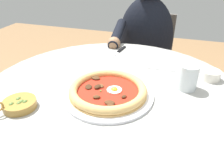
{
  "coord_description": "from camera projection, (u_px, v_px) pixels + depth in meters",
  "views": [
    {
      "loc": [
        0.65,
        0.2,
        1.16
      ],
      "look_at": [
        -0.03,
        -0.01,
        0.75
      ],
      "focal_mm": 34.82,
      "sensor_mm": 36.0,
      "label": 1
    }
  ],
  "objects": [
    {
      "name": "water_glass",
      "position": [
        188.0,
        79.0,
        0.78
      ],
      "size": [
        0.07,
        0.07,
        0.09
      ],
      "color": "silver",
      "rests_on": "dining_table"
    },
    {
      "name": "cafe_chair_diner",
      "position": [
        147.0,
        60.0,
        1.62
      ],
      "size": [
        0.38,
        0.38,
        0.82
      ],
      "color": "#504A45",
      "rests_on": "ground"
    },
    {
      "name": "steak_knife",
      "position": [
        119.0,
        51.0,
        1.11
      ],
      "size": [
        0.21,
        0.04,
        0.01
      ],
      "color": "silver",
      "rests_on": "dining_table"
    },
    {
      "name": "dining_table",
      "position": [
        112.0,
        119.0,
        0.88
      ],
      "size": [
        0.97,
        0.97,
        0.74
      ],
      "color": "#999993",
      "rests_on": "ground"
    },
    {
      "name": "fork_utensil",
      "position": [
        166.0,
        70.0,
        0.93
      ],
      "size": [
        0.01,
        0.17,
        0.0
      ],
      "color": "#BCBCC1",
      "rests_on": "dining_table"
    },
    {
      "name": "pizza_on_plate",
      "position": [
        107.0,
        91.0,
        0.75
      ],
      "size": [
        0.32,
        0.32,
        0.04
      ],
      "color": "white",
      "rests_on": "dining_table"
    },
    {
      "name": "diner_person",
      "position": [
        143.0,
        68.0,
        1.52
      ],
      "size": [
        0.49,
        0.35,
        1.13
      ],
      "color": "#282833",
      "rests_on": "ground"
    },
    {
      "name": "ramekin_capers",
      "position": [
        210.0,
        75.0,
        0.85
      ],
      "size": [
        0.07,
        0.07,
        0.04
      ],
      "color": "white",
      "rests_on": "dining_table"
    },
    {
      "name": "olive_pan",
      "position": [
        19.0,
        104.0,
        0.69
      ],
      "size": [
        0.12,
        0.11,
        0.05
      ],
      "color": "olive",
      "rests_on": "dining_table"
    }
  ]
}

